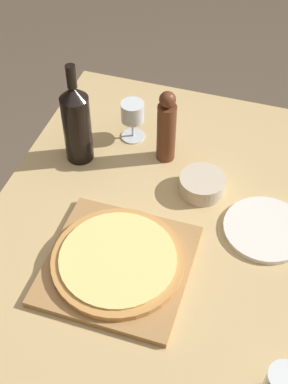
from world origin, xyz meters
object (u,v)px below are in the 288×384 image
(wine_bottle, at_px, (77,122))
(wine_glass, at_px, (133,114))
(pepper_mill, at_px, (166,128))
(pizza, at_px, (118,260))
(small_bowl, at_px, (202,184))

(wine_bottle, height_order, wine_glass, wine_bottle)
(wine_bottle, xyz_separation_m, pepper_mill, (0.25, 0.08, -0.02))
(pizza, height_order, small_bowl, small_bowl)
(pepper_mill, bearing_deg, wine_glass, 154.71)
(small_bowl, bearing_deg, pizza, -113.18)
(pizza, xyz_separation_m, wine_bottle, (-0.25, 0.35, 0.10))
(wine_bottle, distance_m, wine_glass, 0.19)
(pepper_mill, relative_size, small_bowl, 1.83)
(pepper_mill, bearing_deg, wine_bottle, -162.86)
(wine_bottle, bearing_deg, pizza, -54.84)
(wine_glass, height_order, small_bowl, wine_glass)
(pepper_mill, distance_m, wine_glass, 0.14)
(wine_bottle, height_order, pepper_mill, wine_bottle)
(wine_glass, relative_size, small_bowl, 1.00)
(wine_bottle, xyz_separation_m, wine_glass, (0.12, 0.13, -0.04))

